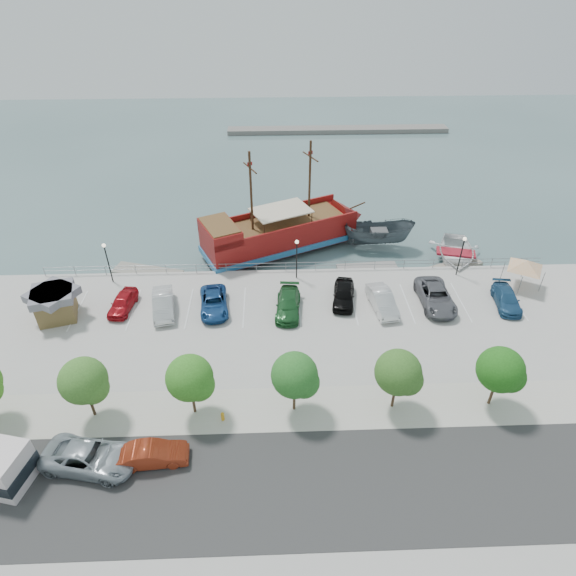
{
  "coord_description": "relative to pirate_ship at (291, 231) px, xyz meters",
  "views": [
    {
      "loc": [
        -2.25,
        -32.77,
        26.85
      ],
      "look_at": [
        -1.0,
        2.0,
        2.0
      ],
      "focal_mm": 30.0,
      "sensor_mm": 36.0,
      "label": 1
    }
  ],
  "objects": [
    {
      "name": "street_sedan",
      "position": [
        -9.86,
        -28.08,
        -0.34
      ],
      "size": [
        4.54,
        1.9,
        1.46
      ],
      "primitive_type": "imported",
      "rotation": [
        0.0,
        0.0,
        1.65
      ],
      "color": "maroon",
      "rests_on": "street"
    },
    {
      "name": "parked_car_g",
      "position": [
        12.68,
        -12.32,
        -0.24
      ],
      "size": [
        2.77,
        5.95,
        1.65
      ],
      "primitive_type": "imported",
      "rotation": [
        0.0,
        0.0,
        0.01
      ],
      "color": "slate",
      "rests_on": "land_slab"
    },
    {
      "name": "dock_west",
      "position": [
        -15.06,
        -4.94,
        -1.86
      ],
      "size": [
        7.55,
        4.01,
        0.41
      ],
      "primitive_type": "cube",
      "rotation": [
        0.0,
        0.0,
        -0.28
      ],
      "color": "gray",
      "rests_on": "ground"
    },
    {
      "name": "lamp_post_mid",
      "position": [
        0.24,
        -7.64,
        1.87
      ],
      "size": [
        0.36,
        0.36,
        4.28
      ],
      "color": "black",
      "rests_on": "land_slab"
    },
    {
      "name": "street",
      "position": [
        0.24,
        -30.14,
        -1.06
      ],
      "size": [
        100.0,
        8.0,
        0.04
      ],
      "primitive_type": "cube",
      "color": "#343434",
      "rests_on": "land_slab"
    },
    {
      "name": "canopy_tent",
      "position": [
        21.68,
        -9.8,
        1.86
      ],
      "size": [
        4.94,
        4.94,
        3.36
      ],
      "rotation": [
        0.0,
        0.0,
        0.26
      ],
      "color": "slate",
      "rests_on": "land_slab"
    },
    {
      "name": "tree_c",
      "position": [
        -7.61,
        -24.21,
        2.23
      ],
      "size": [
        3.3,
        3.2,
        5.0
      ],
      "color": "#473321",
      "rests_on": "sidewalk"
    },
    {
      "name": "tree_b",
      "position": [
        -14.61,
        -24.21,
        2.23
      ],
      "size": [
        3.3,
        3.2,
        5.0
      ],
      "color": "#473321",
      "rests_on": "sidewalk"
    },
    {
      "name": "parked_car_d",
      "position": [
        -0.77,
        -12.9,
        -0.31
      ],
      "size": [
        2.59,
        5.38,
        1.51
      ],
      "primitive_type": "imported",
      "rotation": [
        0.0,
        0.0,
        -0.09
      ],
      "color": "#1F5929",
      "rests_on": "land_slab"
    },
    {
      "name": "parked_car_h",
      "position": [
        19.09,
        -12.71,
        -0.38
      ],
      "size": [
        2.53,
        4.96,
        1.38
      ],
      "primitive_type": "imported",
      "rotation": [
        0.0,
        0.0,
        -0.13
      ],
      "color": "navy",
      "rests_on": "land_slab"
    },
    {
      "name": "parked_car_c",
      "position": [
        -7.43,
        -12.37,
        -0.35
      ],
      "size": [
        3.02,
        5.46,
        1.45
      ],
      "primitive_type": "imported",
      "rotation": [
        0.0,
        0.0,
        0.12
      ],
      "color": "navy",
      "rests_on": "land_slab"
    },
    {
      "name": "pirate_ship",
      "position": [
        0.0,
        0.0,
        0.0
      ],
      "size": [
        19.67,
        12.87,
        12.35
      ],
      "rotation": [
        0.0,
        0.0,
        0.44
      ],
      "color": "maroon",
      "rests_on": "ground"
    },
    {
      "name": "lamp_post_right",
      "position": [
        16.24,
        -7.64,
        1.87
      ],
      "size": [
        0.36,
        0.36,
        4.28
      ],
      "color": "black",
      "rests_on": "land_slab"
    },
    {
      "name": "lamp_post_left",
      "position": [
        -17.76,
        -7.64,
        1.87
      ],
      "size": [
        0.36,
        0.36,
        4.28
      ],
      "color": "black",
      "rests_on": "land_slab"
    },
    {
      "name": "dock_east",
      "position": [
        17.06,
        -4.94,
        -1.89
      ],
      "size": [
        6.56,
        4.15,
        0.36
      ],
      "primitive_type": "cube",
      "rotation": [
        0.0,
        0.0,
        0.4
      ],
      "color": "gray",
      "rests_on": "ground"
    },
    {
      "name": "parked_car_a",
      "position": [
        -15.62,
        -12.04,
        -0.35
      ],
      "size": [
        2.28,
        4.43,
        1.44
      ],
      "primitive_type": "imported",
      "rotation": [
        0.0,
        0.0,
        -0.14
      ],
      "color": "#A81018",
      "rests_on": "land_slab"
    },
    {
      "name": "ground",
      "position": [
        0.24,
        -14.14,
        -2.07
      ],
      "size": [
        160.0,
        160.0,
        0.0
      ],
      "primitive_type": "plane",
      "color": "#425D5E"
    },
    {
      "name": "sidewalk",
      "position": [
        0.24,
        -24.14,
        -1.05
      ],
      "size": [
        100.0,
        4.0,
        0.05
      ],
      "primitive_type": "cube",
      "color": "#B8B1A0",
      "rests_on": "land_slab"
    },
    {
      "name": "parked_car_b",
      "position": [
        -11.91,
        -12.53,
        -0.24
      ],
      "size": [
        2.63,
        5.24,
        1.65
      ],
      "primitive_type": "imported",
      "rotation": [
        0.0,
        0.0,
        0.18
      ],
      "color": "silver",
      "rests_on": "land_slab"
    },
    {
      "name": "parked_car_f",
      "position": [
        7.71,
        -12.77,
        -0.25
      ],
      "size": [
        2.39,
        5.13,
        1.63
      ],
      "primitive_type": "imported",
      "rotation": [
        0.0,
        0.0,
        0.14
      ],
      "color": "silver",
      "rests_on": "land_slab"
    },
    {
      "name": "shed",
      "position": [
        -21.07,
        -12.96,
        0.43
      ],
      "size": [
        4.21,
        4.21,
        2.81
      ],
      "rotation": [
        0.0,
        0.0,
        0.27
      ],
      "color": "brown",
      "rests_on": "land_slab"
    },
    {
      "name": "patrol_boat",
      "position": [
        9.77,
        -0.39,
        -0.58
      ],
      "size": [
        7.83,
        3.24,
        2.98
      ],
      "primitive_type": "imported",
      "rotation": [
        0.0,
        0.0,
        1.53
      ],
      "color": "#454F56",
      "rests_on": "ground"
    },
    {
      "name": "tree_e",
      "position": [
        6.39,
        -24.21,
        2.23
      ],
      "size": [
        3.3,
        3.2,
        5.0
      ],
      "color": "#473321",
      "rests_on": "sidewalk"
    },
    {
      "name": "tree_f",
      "position": [
        13.39,
        -24.21,
        2.23
      ],
      "size": [
        3.3,
        3.2,
        5.0
      ],
      "color": "#473321",
      "rests_on": "sidewalk"
    },
    {
      "name": "far_shore",
      "position": [
        10.24,
        40.86,
        -1.67
      ],
      "size": [
        40.0,
        3.0,
        0.8
      ],
      "primitive_type": "cube",
      "color": "slate",
      "rests_on": "ground"
    },
    {
      "name": "parked_car_e",
      "position": [
        4.37,
        -11.63,
        -0.26
      ],
      "size": [
        2.68,
        5.02,
        1.62
      ],
      "primitive_type": "imported",
      "rotation": [
        0.0,
        0.0,
        -0.17
      ],
      "color": "black",
      "rests_on": "land_slab"
    },
    {
      "name": "dock_mid",
      "position": [
        7.84,
        -4.94,
        -1.89
      ],
      "size": [
        6.42,
        2.21,
        0.36
      ],
      "primitive_type": "cube",
      "rotation": [
        0.0,
        0.0,
        0.06
      ],
      "color": "gray",
      "rests_on": "ground"
    },
    {
      "name": "fire_hydrant",
      "position": [
        -5.73,
        -24.94,
        -0.67
      ],
      "size": [
        0.26,
        0.26,
        0.74
      ],
      "rotation": [
        0.0,
        0.0,
        0.02
      ],
      "color": "orange",
      "rests_on": "sidewalk"
    },
    {
      "name": "tree_d",
      "position": [
        -0.61,
        -24.21,
        2.23
      ],
      "size": [
        3.3,
        3.2,
        5.0
      ],
      "color": "#473321",
      "rests_on": "sidewalk"
    },
    {
      "name": "seawall_railing",
      "position": [
        0.24,
        -6.34,
        -0.54
      ],
      "size": [
        50.0,
        0.06,
        1.0
      ],
      "color": "slate",
      "rests_on": "land_slab"
    },
    {
      "name": "speedboat",
      "position": [
        17.51,
        -3.61,
        -1.27
      ],
      "size": [
        7.24,
        8.81,
        1.59
      ],
      "primitive_type": "imported",
      "rotation": [
        0.0,
        0.0,
        -0.26
      ],
      "color": "white",
      "rests_on": "ground"
    },
    {
      "name": "street_van",
      "position": [
        -13.75,
        -28.22,
        -0.25
      ],
      "size": [
        6.34,
        3.83,
        1.64
      ],
      "primitive_type": "imported",
      "rotation": [
        0.0,
        0.0,
        1.38
      ],
      "color": "#919CA3",
      "rests_on": "street"
    }
  ]
}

